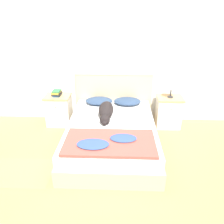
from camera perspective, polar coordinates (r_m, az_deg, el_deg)
ground_plane at (r=3.14m, az=-3.42°, el=-19.40°), size 16.00×16.00×0.00m
wall_back at (r=4.45m, az=-1.24°, el=13.35°), size 9.00×0.06×2.55m
bed at (r=3.78m, az=-0.12°, el=-6.03°), size 1.50×2.05×0.48m
headboard at (r=4.58m, az=0.41°, el=4.12°), size 1.58×0.06×1.04m
nightstand_left at (r=4.62m, az=-13.69°, el=0.52°), size 0.50×0.42×0.63m
nightstand_right at (r=4.55m, az=14.49°, el=0.06°), size 0.50×0.42×0.63m
pillow_left at (r=4.37m, az=-3.41°, el=2.92°), size 0.53×0.37×0.12m
pillow_right at (r=4.35m, az=4.03°, el=2.81°), size 0.53×0.37×0.12m
quilt at (r=3.10m, az=-0.80°, el=-7.91°), size 1.28×0.69×0.08m
dog at (r=3.82m, az=-1.59°, el=0.26°), size 0.26×0.80×0.23m
book_stack at (r=4.47m, az=-14.24°, el=4.83°), size 0.17×0.23×0.11m
table_lamp at (r=4.34m, az=15.30°, el=6.66°), size 0.23×0.23×0.31m
rug at (r=3.63m, az=-22.58°, el=-14.33°), size 0.93×0.65×0.00m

